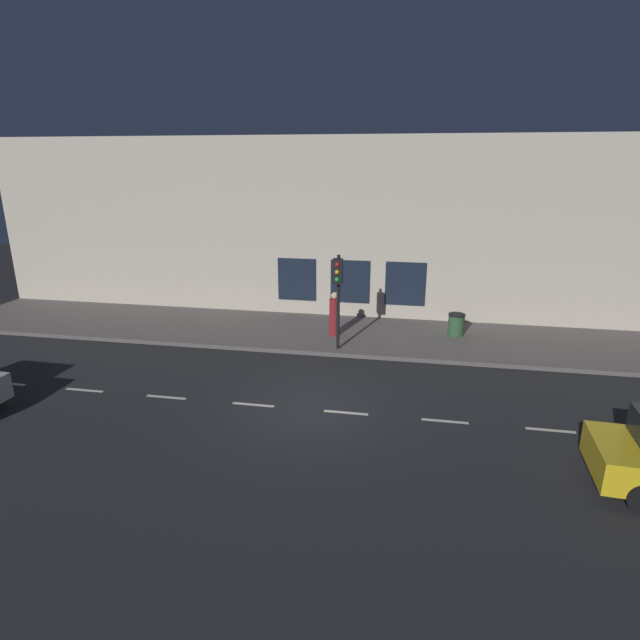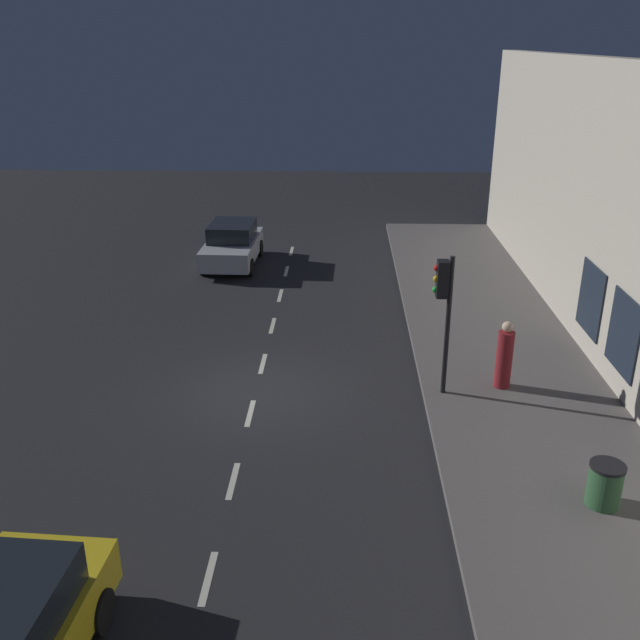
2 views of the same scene
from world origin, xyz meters
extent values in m
plane|color=#232326|center=(0.00, 0.00, 0.00)|extent=(60.00, 60.00, 0.00)
cube|color=#5B5654|center=(6.25, 0.00, 0.07)|extent=(4.50, 32.00, 0.15)
cube|color=beige|center=(8.80, 0.00, 3.73)|extent=(0.60, 32.00, 7.46)
cube|color=#192333|center=(8.47, -2.28, 1.65)|extent=(0.04, 1.64, 1.80)
cube|color=#192333|center=(8.47, 0.00, 1.65)|extent=(0.04, 1.64, 1.80)
cube|color=#192333|center=(8.47, 2.28, 1.65)|extent=(0.04, 1.64, 1.80)
cube|color=beige|center=(0.00, -6.20, 0.00)|extent=(0.12, 1.20, 0.01)
cube|color=beige|center=(0.00, -3.60, 0.00)|extent=(0.12, 1.20, 0.01)
cube|color=beige|center=(0.00, -1.00, 0.00)|extent=(0.12, 1.20, 0.01)
cube|color=beige|center=(0.00, 1.60, 0.00)|extent=(0.12, 1.20, 0.01)
cube|color=beige|center=(0.00, 4.20, 0.00)|extent=(0.12, 1.20, 0.01)
cube|color=beige|center=(0.00, 6.80, 0.00)|extent=(0.12, 1.20, 0.01)
cube|color=beige|center=(0.00, 9.40, 0.00)|extent=(0.12, 1.20, 0.01)
cylinder|color=black|center=(4.46, -0.10, 1.82)|extent=(0.11, 0.11, 3.33)
cube|color=black|center=(4.27, -0.10, 2.96)|extent=(0.26, 0.32, 0.84)
sphere|color=red|center=(4.13, -0.10, 3.21)|extent=(0.15, 0.15, 0.15)
sphere|color=gold|center=(4.13, -0.10, 2.96)|extent=(0.15, 0.15, 0.15)
sphere|color=green|center=(4.13, -0.10, 2.71)|extent=(0.15, 0.15, 0.15)
cylinder|color=black|center=(-1.35, -7.26, 0.32)|extent=(0.26, 0.65, 0.64)
cylinder|color=maroon|center=(5.90, 0.25, 0.86)|extent=(0.54, 0.54, 1.41)
sphere|color=beige|center=(5.90, 0.25, 1.69)|extent=(0.26, 0.26, 0.26)
cube|color=beige|center=(5.97, 0.15, 1.69)|extent=(0.09, 0.08, 0.07)
cylinder|color=#2D5633|center=(6.75, -4.28, 0.53)|extent=(0.60, 0.60, 0.76)
cylinder|color=black|center=(6.75, -4.28, 0.94)|extent=(0.63, 0.63, 0.06)
camera|label=1|loc=(-12.42, -2.59, 6.51)|focal=28.94mm
camera|label=2|loc=(2.06, -14.76, 7.90)|focal=39.04mm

